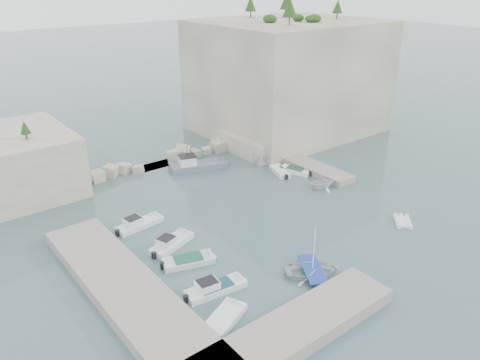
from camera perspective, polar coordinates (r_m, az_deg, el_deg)
ground at (r=47.99m, az=4.46°, el=-5.57°), size 400.00×400.00×0.00m
cliff_east at (r=75.80m, az=5.86°, el=12.39°), size 26.00×22.00×17.00m
cliff_terrace at (r=67.65m, az=2.38°, el=4.68°), size 8.00×10.00×2.50m
quay_west at (r=39.15m, az=-13.69°, el=-12.93°), size 5.00×24.00×1.10m
quay_south at (r=34.65m, az=6.24°, el=-17.95°), size 18.00×4.00×1.10m
ledge_east at (r=62.82m, az=7.44°, el=2.11°), size 3.00×16.00×0.80m
breakwater at (r=63.52m, az=-9.69°, el=2.50°), size 28.00×3.00×1.40m
motorboat_a at (r=48.77m, az=-12.08°, el=-5.56°), size 5.55×2.19×1.40m
motorboat_b at (r=45.00m, az=-8.29°, el=-7.96°), size 5.50×3.38×1.40m
motorboat_c at (r=42.36m, az=-6.30°, el=-10.07°), size 5.27×3.22×0.70m
motorboat_d at (r=38.94m, az=-2.95°, el=-13.41°), size 5.72×2.33×1.40m
motorboat_e at (r=36.18m, az=-1.88°, el=-16.80°), size 4.67×3.36×0.70m
rowboat at (r=41.29m, az=8.79°, el=-11.24°), size 5.88×5.39×0.99m
inflatable_dinghy at (r=51.13m, az=19.21°, el=-4.98°), size 3.08×3.04×0.44m
tender_east_a at (r=56.76m, az=9.94°, el=-0.97°), size 4.28×4.02×1.81m
tender_east_b at (r=60.66m, az=6.74°, el=0.92°), size 2.91×4.70×0.70m
tender_east_c at (r=60.22m, az=4.87°, el=0.82°), size 2.83×4.57×0.70m
tender_east_d at (r=63.58m, az=3.38°, el=2.16°), size 5.03×2.58×1.85m
work_boat at (r=61.56m, az=-5.04°, el=1.35°), size 8.39×4.77×2.20m
rowboat_mast at (r=39.86m, az=9.03°, el=-8.19°), size 0.10×0.10×4.20m
vegetation at (r=72.06m, az=2.22°, el=19.47°), size 53.48×13.88×13.40m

